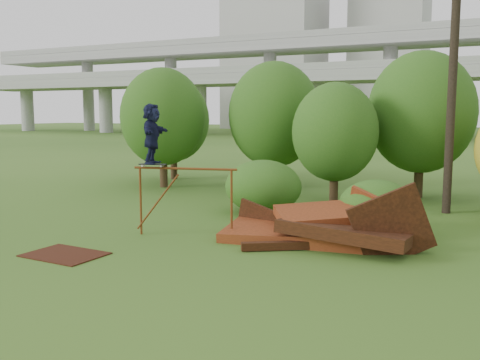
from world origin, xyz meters
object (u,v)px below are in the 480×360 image
at_px(scrap_pile, 321,228).
at_px(flat_plate, 65,255).
at_px(utility_pole, 454,46).
at_px(skater, 152,134).

relative_size(scrap_pile, flat_plate, 3.10).
xyz_separation_m(scrap_pile, utility_pole, (2.56, 5.76, 5.15)).
xyz_separation_m(skater, flat_plate, (-0.67, -2.69, -2.78)).
distance_m(scrap_pile, flat_plate, 6.45).
distance_m(scrap_pile, utility_pole, 8.14).
xyz_separation_m(flat_plate, utility_pole, (7.64, 9.70, 5.51)).
bearing_deg(skater, flat_plate, 148.58).
xyz_separation_m(scrap_pile, skater, (-4.42, -1.25, 2.43)).
relative_size(skater, utility_pole, 0.15).
bearing_deg(utility_pole, skater, -134.84).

